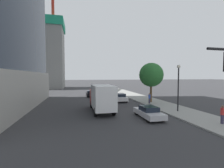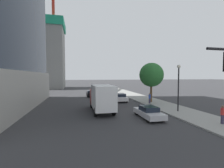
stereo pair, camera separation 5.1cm
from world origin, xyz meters
TOP-DOWN VIEW (x-y plane):
  - sidewalk at (7.65, 20.00)m, footprint 4.91×120.00m
  - construction_building at (-17.93, 61.71)m, footprint 16.33×22.90m
  - street_lamp at (7.18, 15.42)m, footprint 0.44×0.44m
  - street_tree at (7.25, 22.98)m, footprint 4.19×4.19m
  - car_silver at (2.26, 13.71)m, footprint 1.91×4.55m
  - car_white at (2.26, 25.51)m, footprint 1.91×4.48m
  - car_black at (-2.33, 33.77)m, footprint 1.93×4.31m
  - box_truck at (-2.33, 17.85)m, footprint 2.46×7.34m
  - pedestrian_blue_shirt at (6.25, 21.53)m, footprint 0.34×0.34m
  - pedestrian_red_shirt at (7.91, 9.80)m, footprint 0.34×0.34m

SIDE VIEW (x-z plane):
  - sidewalk at x=7.65m, z-range 0.00..0.15m
  - car_silver at x=2.26m, z-range 0.00..1.33m
  - car_black at x=-2.33m, z-range 0.01..1.38m
  - car_white at x=2.26m, z-range 0.00..1.50m
  - pedestrian_blue_shirt at x=6.25m, z-range 0.17..1.87m
  - pedestrian_red_shirt at x=7.91m, z-range 0.17..1.92m
  - box_truck at x=-2.33m, z-range 0.18..3.70m
  - street_lamp at x=7.18m, z-range 1.06..7.02m
  - street_tree at x=7.25m, z-range 1.46..8.30m
  - construction_building at x=-17.93m, z-range -2.86..31.10m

